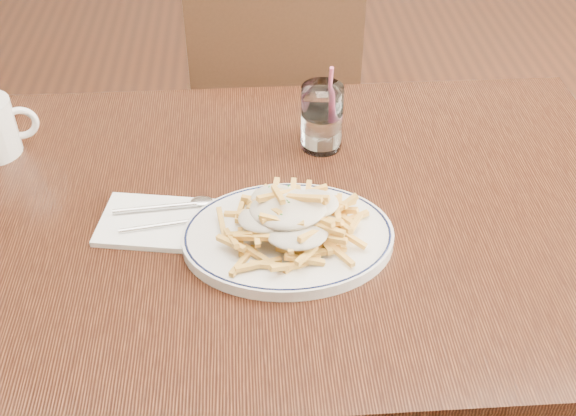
{
  "coord_description": "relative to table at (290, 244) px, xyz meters",
  "views": [
    {
      "loc": [
        -0.06,
        -0.91,
        1.51
      ],
      "look_at": [
        -0.01,
        -0.08,
        0.82
      ],
      "focal_mm": 45.0,
      "sensor_mm": 36.0,
      "label": 1
    }
  ],
  "objects": [
    {
      "name": "fries_plate",
      "position": [
        -0.01,
        -0.08,
        0.09
      ],
      "size": [
        0.38,
        0.34,
        0.02
      ],
      "color": "white",
      "rests_on": "table"
    },
    {
      "name": "chair_far",
      "position": [
        -0.0,
        0.71,
        -0.17
      ],
      "size": [
        0.45,
        0.45,
        0.89
      ],
      "color": "black",
      "rests_on": "ground"
    },
    {
      "name": "napkin",
      "position": [
        -0.21,
        -0.03,
        0.08
      ],
      "size": [
        0.21,
        0.16,
        0.01
      ],
      "primitive_type": "cube",
      "rotation": [
        0.0,
        0.0,
        -0.17
      ],
      "color": "white",
      "rests_on": "table"
    },
    {
      "name": "loaded_fries",
      "position": [
        -0.01,
        -0.08,
        0.13
      ],
      "size": [
        0.25,
        0.21,
        0.07
      ],
      "color": "gold",
      "rests_on": "fries_plate"
    },
    {
      "name": "water_glass",
      "position": [
        0.07,
        0.18,
        0.13
      ],
      "size": [
        0.08,
        0.08,
        0.17
      ],
      "color": "white",
      "rests_on": "table"
    },
    {
      "name": "table",
      "position": [
        0.0,
        0.0,
        0.0
      ],
      "size": [
        1.2,
        0.8,
        0.75
      ],
      "color": "black",
      "rests_on": "ground"
    },
    {
      "name": "cutlery",
      "position": [
        -0.21,
        -0.02,
        0.09
      ],
      "size": [
        0.19,
        0.09,
        0.01
      ],
      "color": "silver",
      "rests_on": "napkin"
    }
  ]
}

